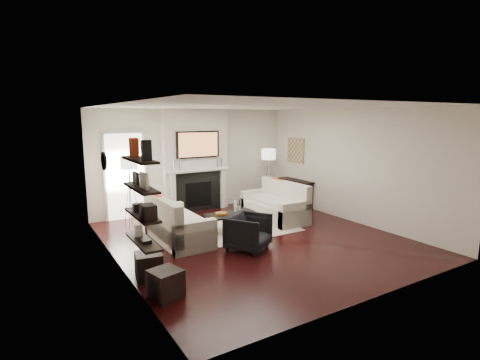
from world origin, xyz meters
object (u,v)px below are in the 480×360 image
loveseat_right_base (274,211)px  armchair (248,230)px  lamp_left_shade (129,162)px  ottoman_near (149,266)px  lamp_right_shade (269,154)px  coffee_table (231,214)px  loveseat_left_base (179,231)px

loveseat_right_base → armchair: (-1.67, -1.46, 0.16)m
lamp_left_shade → ottoman_near: lamp_left_shade is taller
loveseat_right_base → ottoman_near: loveseat_right_base is taller
lamp_left_shade → lamp_right_shade: same height
loveseat_right_base → lamp_left_shade: lamp_left_shade is taller
coffee_table → armchair: size_ratio=1.49×
armchair → ottoman_near: bearing=154.3°
loveseat_right_base → lamp_left_shade: size_ratio=4.50×
coffee_table → ottoman_near: size_ratio=2.75×
loveseat_right_base → lamp_right_shade: size_ratio=4.50×
loveseat_left_base → lamp_right_shade: size_ratio=4.50×
coffee_table → lamp_right_shade: size_ratio=2.75×
lamp_right_shade → ottoman_near: bearing=-145.3°
lamp_left_shade → loveseat_right_base: bearing=-26.5°
lamp_right_shade → ottoman_near: lamp_right_shade is taller
loveseat_right_base → coffee_table: same height
loveseat_right_base → coffee_table: bearing=-166.4°
coffee_table → armchair: 1.15m
lamp_right_shade → lamp_left_shade: bearing=178.2°
loveseat_right_base → lamp_right_shade: lamp_right_shade is taller
loveseat_left_base → armchair: size_ratio=2.43×
armchair → ottoman_near: armchair is taller
armchair → lamp_left_shade: lamp_left_shade is taller
coffee_table → lamp_right_shade: 3.02m
loveseat_left_base → lamp_right_shade: 4.03m
lamp_left_shade → coffee_table: bearing=-48.1°
coffee_table → ottoman_near: coffee_table is taller
coffee_table → loveseat_right_base: bearing=13.6°
loveseat_left_base → armchair: 1.51m
coffee_table → lamp_right_shade: (2.22, 1.74, 1.05)m
loveseat_left_base → lamp_left_shade: (-0.46, 1.82, 1.24)m
loveseat_left_base → ottoman_near: size_ratio=4.50×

